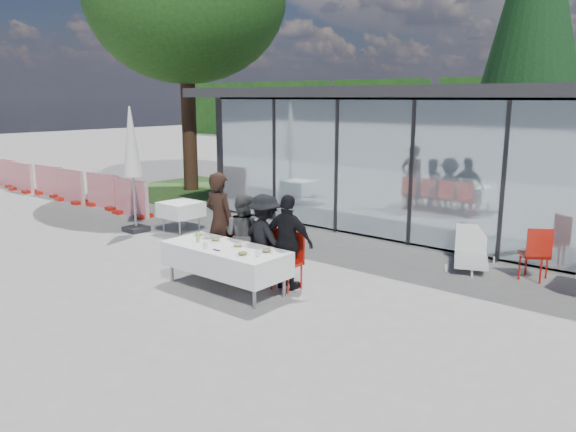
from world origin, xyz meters
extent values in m
plane|color=gray|center=(0.00, 0.00, 0.00)|extent=(90.00, 90.00, 0.00)
cube|color=gray|center=(2.00, 8.00, 0.05)|extent=(14.00, 8.00, 0.10)
cube|color=black|center=(2.00, 11.90, 1.60)|extent=(14.00, 0.20, 3.20)
cube|color=black|center=(-4.90, 8.00, 1.60)|extent=(0.20, 8.00, 3.20)
cube|color=silver|center=(2.00, 4.03, 1.60)|extent=(13.60, 0.06, 3.10)
cube|color=#2D2D30|center=(2.00, 7.60, 3.32)|extent=(14.80, 8.80, 0.24)
cube|color=#262628|center=(-4.80, 4.03, 1.60)|extent=(0.08, 0.10, 3.10)
cube|color=#262628|center=(-2.86, 4.03, 1.60)|extent=(0.08, 0.10, 3.10)
cube|color=#262628|center=(-0.91, 4.03, 1.60)|extent=(0.08, 0.10, 3.10)
cube|color=#262628|center=(1.03, 4.03, 1.60)|extent=(0.08, 0.10, 3.10)
cube|color=#262628|center=(2.97, 4.03, 1.60)|extent=(0.08, 0.10, 3.10)
cube|color=#B1160B|center=(-0.50, 6.50, 0.45)|extent=(0.45, 0.45, 0.90)
cube|color=#B1160B|center=(1.00, 7.00, 0.45)|extent=(0.45, 0.45, 0.90)
cube|color=#B1160B|center=(3.50, 6.50, 0.45)|extent=(0.45, 0.45, 0.90)
cube|color=#153811|center=(-30.00, 28.00, 2.20)|extent=(6.50, 2.00, 4.40)
cube|color=#153811|center=(-22.00, 28.00, 2.20)|extent=(6.50, 2.00, 4.40)
cube|color=#153811|center=(-14.00, 28.00, 2.20)|extent=(6.50, 2.00, 4.40)
cube|color=#153811|center=(-6.00, 28.00, 2.20)|extent=(6.50, 2.00, 4.40)
cube|color=white|center=(-0.04, -0.47, 0.54)|extent=(2.26, 0.96, 0.42)
cylinder|color=gray|center=(-1.04, -0.82, 0.35)|extent=(0.06, 0.06, 0.71)
cylinder|color=gray|center=(0.96, -0.82, 0.35)|extent=(0.06, 0.06, 0.71)
cylinder|color=gray|center=(-1.04, -0.12, 0.35)|extent=(0.06, 0.06, 0.71)
cylinder|color=gray|center=(0.96, -0.12, 0.35)|extent=(0.06, 0.06, 0.71)
imported|color=black|center=(-0.90, 0.23, 0.93)|extent=(0.68, 0.68, 1.86)
cube|color=#B1160B|center=(-0.90, 0.19, 0.45)|extent=(0.44, 0.44, 0.05)
cube|color=#B1160B|center=(-0.90, 0.39, 0.70)|extent=(0.44, 0.04, 0.55)
cylinder|color=#B1160B|center=(-1.08, 0.01, 0.21)|extent=(0.04, 0.04, 0.43)
cylinder|color=#B1160B|center=(-0.72, 0.01, 0.21)|extent=(0.04, 0.04, 0.43)
cylinder|color=#B1160B|center=(-1.08, 0.37, 0.21)|extent=(0.04, 0.04, 0.43)
cylinder|color=#B1160B|center=(-0.72, 0.37, 0.21)|extent=(0.04, 0.04, 0.43)
imported|color=#454545|center=(-0.31, 0.23, 0.76)|extent=(0.85, 0.85, 1.52)
cube|color=#B1160B|center=(-0.31, 0.19, 0.45)|extent=(0.44, 0.44, 0.05)
cube|color=#B1160B|center=(-0.31, 0.39, 0.70)|extent=(0.44, 0.04, 0.55)
cylinder|color=#B1160B|center=(-0.49, 0.01, 0.21)|extent=(0.04, 0.04, 0.43)
cylinder|color=#B1160B|center=(-0.13, 0.01, 0.21)|extent=(0.04, 0.04, 0.43)
cylinder|color=#B1160B|center=(-0.49, 0.37, 0.21)|extent=(0.04, 0.04, 0.43)
cylinder|color=#B1160B|center=(-0.13, 0.37, 0.21)|extent=(0.04, 0.04, 0.43)
imported|color=black|center=(0.23, 0.23, 0.79)|extent=(1.18, 1.18, 1.58)
cube|color=#B1160B|center=(0.23, 0.19, 0.45)|extent=(0.44, 0.44, 0.05)
cube|color=#B1160B|center=(0.23, 0.39, 0.70)|extent=(0.44, 0.04, 0.55)
cylinder|color=#B1160B|center=(0.05, 0.01, 0.21)|extent=(0.04, 0.04, 0.43)
cylinder|color=#B1160B|center=(0.41, 0.01, 0.21)|extent=(0.04, 0.04, 0.43)
cylinder|color=#B1160B|center=(0.05, 0.37, 0.21)|extent=(0.04, 0.04, 0.43)
cylinder|color=#B1160B|center=(0.41, 0.37, 0.21)|extent=(0.04, 0.04, 0.43)
imported|color=black|center=(0.76, 0.23, 0.81)|extent=(1.06, 1.06, 1.62)
cube|color=#B1160B|center=(0.76, 0.19, 0.45)|extent=(0.44, 0.44, 0.05)
cube|color=#B1160B|center=(0.76, 0.39, 0.70)|extent=(0.44, 0.04, 0.55)
cylinder|color=#B1160B|center=(0.58, 0.01, 0.21)|extent=(0.04, 0.04, 0.43)
cylinder|color=#B1160B|center=(0.94, 0.01, 0.21)|extent=(0.04, 0.04, 0.43)
cylinder|color=#B1160B|center=(0.58, 0.37, 0.21)|extent=(0.04, 0.04, 0.43)
cylinder|color=#B1160B|center=(0.94, 0.37, 0.21)|extent=(0.04, 0.04, 0.43)
cylinder|color=white|center=(-0.93, -0.27, 0.76)|extent=(0.23, 0.23, 0.01)
ellipsoid|color=tan|center=(-0.93, -0.27, 0.79)|extent=(0.15, 0.15, 0.05)
cylinder|color=white|center=(-0.41, -0.34, 0.76)|extent=(0.23, 0.23, 0.01)
ellipsoid|color=#405A22|center=(-0.41, -0.34, 0.79)|extent=(0.15, 0.15, 0.05)
cylinder|color=white|center=(0.16, -0.37, 0.76)|extent=(0.23, 0.23, 0.01)
ellipsoid|color=tan|center=(0.16, -0.37, 0.79)|extent=(0.15, 0.15, 0.05)
cylinder|color=white|center=(0.76, -0.31, 0.76)|extent=(0.23, 0.23, 0.01)
ellipsoid|color=#405A22|center=(0.76, -0.31, 0.79)|extent=(0.15, 0.15, 0.05)
cylinder|color=white|center=(0.58, -0.68, 0.76)|extent=(0.23, 0.23, 0.01)
ellipsoid|color=#405A22|center=(0.58, -0.68, 0.79)|extent=(0.15, 0.15, 0.05)
cylinder|color=#85B84C|center=(-0.62, -0.56, 0.83)|extent=(0.06, 0.06, 0.16)
cylinder|color=silver|center=(-0.20, -0.76, 0.80)|extent=(0.07, 0.07, 0.10)
cylinder|color=silver|center=(0.79, -0.55, 0.80)|extent=(0.07, 0.07, 0.10)
cube|color=black|center=(0.04, -0.74, 0.76)|extent=(0.14, 0.03, 0.01)
cube|color=white|center=(-3.85, 1.72, 0.56)|extent=(0.86, 0.86, 0.36)
cylinder|color=gray|center=(-4.15, 1.42, 0.36)|extent=(0.05, 0.05, 0.72)
cylinder|color=gray|center=(-3.55, 1.42, 0.36)|extent=(0.05, 0.05, 0.72)
cylinder|color=gray|center=(-4.15, 2.02, 0.36)|extent=(0.05, 0.05, 0.72)
cylinder|color=gray|center=(-3.55, 2.02, 0.36)|extent=(0.05, 0.05, 0.72)
cube|color=#B1160B|center=(3.81, 3.43, 0.45)|extent=(0.61, 0.61, 0.05)
cube|color=#B1160B|center=(3.93, 3.27, 0.70)|extent=(0.38, 0.29, 0.55)
cylinder|color=#B1160B|center=(3.63, 3.25, 0.21)|extent=(0.04, 0.04, 0.43)
cylinder|color=#B1160B|center=(3.99, 3.25, 0.21)|extent=(0.04, 0.04, 0.43)
cylinder|color=#B1160B|center=(3.63, 3.61, 0.21)|extent=(0.04, 0.04, 0.43)
cylinder|color=#B1160B|center=(3.99, 3.61, 0.21)|extent=(0.04, 0.04, 0.43)
cube|color=black|center=(-4.76, 1.05, 0.06)|extent=(0.50, 0.50, 0.12)
cylinder|color=gray|center=(-4.76, 1.05, 1.35)|extent=(0.06, 0.06, 2.70)
cone|color=silver|center=(-4.76, 1.05, 2.18)|extent=(0.44, 0.44, 1.64)
cube|color=red|center=(-6.40, 2.09, 0.50)|extent=(1.40, 0.12, 1.00)
cube|color=#B1160B|center=(-6.90, 2.09, 0.05)|extent=(0.30, 0.45, 0.10)
cube|color=#B1160B|center=(-5.90, 2.09, 0.05)|extent=(0.30, 0.45, 0.10)
cube|color=red|center=(-8.00, 2.24, 0.50)|extent=(1.40, 0.22, 1.00)
cube|color=#B1160B|center=(-8.50, 2.24, 0.05)|extent=(0.30, 0.45, 0.10)
cube|color=#B1160B|center=(-7.50, 2.24, 0.05)|extent=(0.30, 0.45, 0.10)
cube|color=red|center=(-9.60, 2.09, 0.50)|extent=(1.40, 0.12, 1.00)
cube|color=#B1160B|center=(-10.10, 2.09, 0.05)|extent=(0.30, 0.45, 0.10)
cube|color=#B1160B|center=(-9.10, 2.09, 0.05)|extent=(0.30, 0.45, 0.10)
cube|color=red|center=(-11.20, 2.24, 0.50)|extent=(1.40, 0.22, 1.00)
cube|color=#B1160B|center=(-11.70, 2.24, 0.05)|extent=(0.30, 0.45, 0.10)
cube|color=#B1160B|center=(-10.70, 2.24, 0.05)|extent=(0.30, 0.45, 0.10)
cube|color=red|center=(-12.80, 2.09, 0.50)|extent=(1.40, 0.12, 1.00)
cube|color=#B1160B|center=(-13.30, 2.09, 0.05)|extent=(0.30, 0.45, 0.10)
cube|color=#B1160B|center=(-12.30, 2.09, 0.05)|extent=(0.30, 0.45, 0.10)
cube|color=red|center=(-14.40, 2.24, 0.50)|extent=(1.40, 0.22, 1.00)
cube|color=#B1160B|center=(-14.90, 2.24, 0.05)|extent=(0.30, 0.45, 0.10)
cube|color=#B1160B|center=(-13.90, 2.24, 0.05)|extent=(0.30, 0.45, 0.10)
cube|color=silver|center=(2.68, 3.40, 0.18)|extent=(1.06, 1.43, 0.08)
cube|color=silver|center=(2.46, 3.91, 0.45)|extent=(0.66, 0.48, 0.54)
cylinder|color=silver|center=(2.43, 2.85, 0.07)|extent=(0.04, 0.04, 0.14)
cylinder|color=silver|center=(2.93, 2.85, 0.07)|extent=(0.04, 0.04, 0.14)
cylinder|color=silver|center=(2.43, 3.95, 0.07)|extent=(0.04, 0.04, 0.14)
cylinder|color=silver|center=(2.93, 3.95, 0.07)|extent=(0.04, 0.04, 0.14)
cylinder|color=#382316|center=(-8.50, 6.00, 2.20)|extent=(0.50, 0.50, 4.40)
cylinder|color=#382316|center=(0.50, 13.00, 1.00)|extent=(0.44, 0.44, 2.00)
cone|color=black|center=(0.50, 13.00, 6.00)|extent=(4.00, 4.00, 9.00)
cube|color=#385926|center=(-8.50, 6.00, 0.01)|extent=(5.00, 5.00, 0.02)
camera|label=1|loc=(6.61, -6.78, 3.21)|focal=35.00mm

